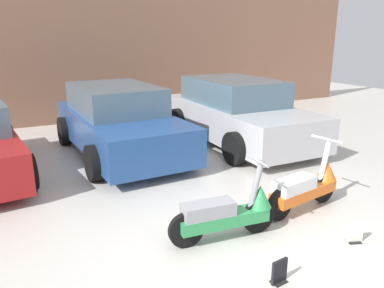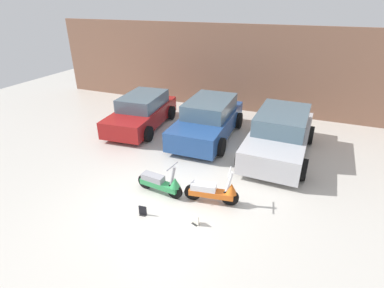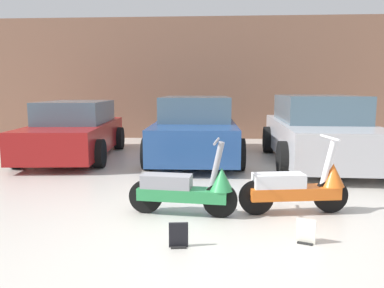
# 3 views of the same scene
# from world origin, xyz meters

# --- Properties ---
(ground_plane) EXTENTS (28.00, 28.00, 0.00)m
(ground_plane) POSITION_xyz_m (0.00, 0.00, 0.00)
(ground_plane) COLOR beige
(wall_back) EXTENTS (19.60, 0.12, 3.90)m
(wall_back) POSITION_xyz_m (0.00, 8.10, 1.95)
(wall_back) COLOR #845B47
(wall_back) RESTS_ON ground_plane
(scooter_front_left) EXTENTS (1.42, 0.51, 0.99)m
(scooter_front_left) POSITION_xyz_m (-0.17, 0.44, 0.35)
(scooter_front_left) COLOR black
(scooter_front_left) RESTS_ON ground_plane
(scooter_front_right) EXTENTS (1.45, 0.55, 1.02)m
(scooter_front_right) POSITION_xyz_m (1.29, 0.61, 0.36)
(scooter_front_right) COLOR black
(scooter_front_right) RESTS_ON ground_plane
(car_rear_center) EXTENTS (2.12, 4.28, 1.44)m
(car_rear_center) POSITION_xyz_m (-0.27, 4.57, 0.69)
(car_rear_center) COLOR navy
(car_rear_center) RESTS_ON ground_plane
(car_rear_right) EXTENTS (2.21, 4.41, 1.48)m
(car_rear_right) POSITION_xyz_m (2.47, 4.13, 0.71)
(car_rear_right) COLOR #B7B7BC
(car_rear_right) RESTS_ON ground_plane
(placard_near_left_scooter) EXTENTS (0.20, 0.14, 0.26)m
(placard_near_left_scooter) POSITION_xyz_m (-0.18, -0.55, 0.11)
(placard_near_left_scooter) COLOR black
(placard_near_left_scooter) RESTS_ON ground_plane
(placard_near_right_scooter) EXTENTS (0.20, 0.17, 0.26)m
(placard_near_right_scooter) POSITION_xyz_m (1.16, -0.37, 0.11)
(placard_near_right_scooter) COLOR black
(placard_near_right_scooter) RESTS_ON ground_plane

